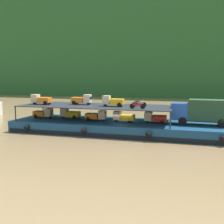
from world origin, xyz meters
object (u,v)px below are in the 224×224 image
at_px(mini_truck_lower_aft, 70,113).
at_px(mini_truck_upper_mid, 82,99).
at_px(covered_lorry, 202,111).
at_px(mini_truck_upper_stern, 41,99).
at_px(mini_truck_upper_fore, 113,101).
at_px(motorcycle_upper_centre, 139,103).
at_px(mini_truck_lower_mid, 96,116).
at_px(mini_truck_lower_bow, 155,118).
at_px(motorcycle_upper_port, 137,105).
at_px(mini_truck_lower_fore, 124,117).
at_px(cargo_barge, 124,127).
at_px(mini_truck_lower_stern, 44,113).

relative_size(mini_truck_lower_aft, mini_truck_upper_mid, 1.01).
relative_size(covered_lorry, mini_truck_upper_stern, 2.88).
distance_m(mini_truck_upper_fore, motorcycle_upper_centre, 3.39).
relative_size(mini_truck_lower_mid, mini_truck_upper_fore, 0.99).
bearing_deg(mini_truck_upper_stern, mini_truck_lower_bow, 3.03).
distance_m(mini_truck_lower_mid, mini_truck_upper_mid, 3.39).
distance_m(mini_truck_lower_bow, motorcycle_upper_port, 3.37).
xyz_separation_m(mini_truck_lower_aft, mini_truck_upper_stern, (-3.68, -1.39, 2.00)).
distance_m(covered_lorry, mini_truck_lower_fore, 9.71).
distance_m(mini_truck_lower_aft, mini_truck_upper_mid, 2.68).
xyz_separation_m(mini_truck_upper_stern, mini_truck_upper_fore, (10.26, 0.30, 0.00)).
bearing_deg(mini_truck_lower_aft, mini_truck_lower_fore, -7.07).
bearing_deg(cargo_barge, motorcycle_upper_centre, 0.78).
xyz_separation_m(mini_truck_upper_fore, motorcycle_upper_centre, (3.34, 0.50, -0.26)).
bearing_deg(covered_lorry, mini_truck_lower_stern, -179.42).
xyz_separation_m(mini_truck_lower_stern, mini_truck_lower_fore, (11.75, -0.29, 0.00)).
bearing_deg(mini_truck_lower_mid, motorcycle_upper_port, -16.84).
bearing_deg(covered_lorry, motorcycle_upper_port, -163.23).
relative_size(mini_truck_lower_bow, mini_truck_upper_mid, 1.00).
xyz_separation_m(mini_truck_lower_stern, motorcycle_upper_port, (13.86, -2.06, 1.74)).
distance_m(covered_lorry, mini_truck_lower_aft, 17.70).
xyz_separation_m(cargo_barge, motorcycle_upper_centre, (2.00, 0.03, 3.18)).
bearing_deg(mini_truck_upper_mid, mini_truck_lower_fore, -10.19).
relative_size(cargo_barge, motorcycle_upper_centre, 15.48).
height_order(cargo_barge, mini_truck_upper_fore, mini_truck_upper_fore).
bearing_deg(mini_truck_lower_fore, mini_truck_lower_aft, 172.93).
bearing_deg(mini_truck_upper_mid, mini_truck_lower_stern, -171.45).
bearing_deg(mini_truck_lower_aft, mini_truck_lower_bow, -2.69).
xyz_separation_m(cargo_barge, mini_truck_lower_aft, (-7.93, 0.62, 1.44)).
bearing_deg(mini_truck_lower_aft, mini_truck_upper_mid, 4.11).
height_order(mini_truck_lower_fore, mini_truck_lower_bow, same).
bearing_deg(motorcycle_upper_port, mini_truck_lower_bow, 49.59).
bearing_deg(motorcycle_upper_port, mini_truck_upper_mid, 160.94).
height_order(covered_lorry, mini_truck_lower_aft, covered_lorry).
bearing_deg(motorcycle_upper_port, mini_truck_upper_stern, 174.36).
xyz_separation_m(mini_truck_lower_mid, mini_truck_lower_bow, (7.71, 0.43, 0.00)).
relative_size(covered_lorry, mini_truck_lower_fore, 2.88).
bearing_deg(mini_truck_lower_bow, motorcycle_upper_port, -130.41).
xyz_separation_m(cargo_barge, mini_truck_upper_mid, (-6.15, 0.75, 3.44)).
relative_size(mini_truck_lower_fore, motorcycle_upper_centre, 1.45).
height_order(mini_truck_lower_mid, mini_truck_lower_fore, same).
relative_size(mini_truck_lower_stern, mini_truck_upper_fore, 0.98).
bearing_deg(mini_truck_upper_stern, cargo_barge, 3.79).
distance_m(mini_truck_upper_stern, mini_truck_upper_fore, 10.27).
height_order(covered_lorry, mini_truck_lower_stern, covered_lorry).
bearing_deg(mini_truck_lower_aft, motorcycle_upper_centre, -3.44).
distance_m(covered_lorry, mini_truck_lower_mid, 13.43).
distance_m(covered_lorry, motorcycle_upper_centre, 7.77).
distance_m(mini_truck_lower_bow, motorcycle_upper_centre, 2.70).
distance_m(mini_truck_lower_aft, mini_truck_lower_mid, 4.40).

